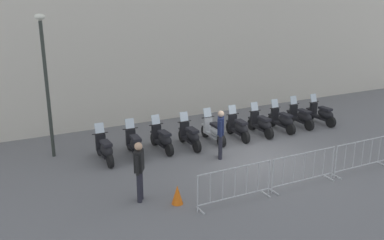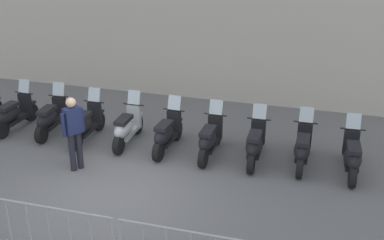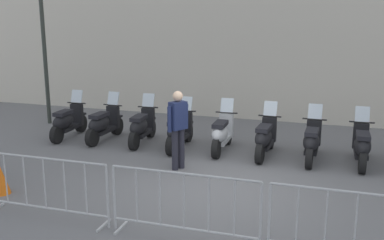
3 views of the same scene
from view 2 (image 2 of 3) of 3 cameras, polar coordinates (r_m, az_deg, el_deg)
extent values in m
plane|color=slate|center=(10.68, -9.30, -8.04)|extent=(120.00, 120.00, 0.00)
cylinder|color=black|center=(14.53, -18.00, 0.85)|extent=(0.20, 0.49, 0.48)
cylinder|color=black|center=(13.65, -21.05, -1.02)|extent=(0.20, 0.49, 0.48)
cube|color=black|center=(14.07, -19.50, 0.09)|extent=(0.38, 0.90, 0.10)
ellipsoid|color=black|center=(13.79, -20.33, 0.58)|extent=(0.46, 0.88, 0.40)
cube|color=black|center=(13.73, -20.38, 1.47)|extent=(0.35, 0.63, 0.10)
cube|color=black|center=(14.28, -18.59, 1.73)|extent=(0.35, 0.18, 0.60)
cylinder|color=black|center=(14.17, -18.76, 2.97)|extent=(0.56, 0.10, 0.04)
cube|color=silver|center=(14.15, -18.73, 3.72)|extent=(0.33, 0.18, 0.35)
cube|color=black|center=(14.43, -18.13, 1.84)|extent=(0.24, 0.34, 0.06)
cylinder|color=black|center=(14.05, -14.50, 0.50)|extent=(0.25, 0.50, 0.48)
cylinder|color=black|center=(13.06, -16.89, -1.55)|extent=(0.25, 0.50, 0.48)
cube|color=black|center=(13.53, -15.67, -0.33)|extent=(0.48, 0.91, 0.10)
ellipsoid|color=black|center=(13.22, -16.33, 0.16)|extent=(0.55, 0.90, 0.40)
cube|color=black|center=(13.16, -16.37, 1.09)|extent=(0.41, 0.65, 0.10)
cube|color=black|center=(13.78, -14.96, 1.40)|extent=(0.36, 0.22, 0.60)
cylinder|color=black|center=(13.67, -15.10, 2.68)|extent=(0.55, 0.17, 0.04)
cube|color=silver|center=(13.65, -15.09, 3.46)|extent=(0.34, 0.21, 0.35)
cube|color=black|center=(13.95, -14.60, 1.53)|extent=(0.27, 0.36, 0.06)
cylinder|color=black|center=(13.44, -10.65, -0.19)|extent=(0.22, 0.50, 0.48)
cylinder|color=black|center=(12.45, -13.17, -2.36)|extent=(0.22, 0.50, 0.48)
cube|color=black|center=(12.92, -11.87, -1.08)|extent=(0.43, 0.90, 0.10)
ellipsoid|color=black|center=(12.60, -12.54, -0.58)|extent=(0.50, 0.89, 0.40)
cube|color=black|center=(12.54, -12.56, 0.40)|extent=(0.38, 0.64, 0.10)
cube|color=black|center=(13.17, -11.10, 0.74)|extent=(0.36, 0.20, 0.60)
cylinder|color=black|center=(13.05, -11.21, 2.08)|extent=(0.56, 0.13, 0.04)
cube|color=silver|center=(13.03, -11.18, 2.89)|extent=(0.34, 0.19, 0.35)
cube|color=black|center=(13.33, -10.73, 0.87)|extent=(0.25, 0.35, 0.06)
cylinder|color=black|center=(13.10, -6.30, -0.54)|extent=(0.23, 0.50, 0.48)
cylinder|color=black|center=(12.07, -8.42, -2.82)|extent=(0.23, 0.50, 0.48)
cube|color=#B7BABC|center=(12.56, -7.32, -1.47)|extent=(0.44, 0.91, 0.10)
ellipsoid|color=#B7BABC|center=(12.23, -7.87, -0.97)|extent=(0.52, 0.89, 0.40)
cube|color=black|center=(12.17, -7.87, 0.03)|extent=(0.39, 0.64, 0.10)
cube|color=#B7BABC|center=(12.82, -6.66, 0.40)|extent=(0.36, 0.20, 0.60)
cylinder|color=black|center=(12.70, -6.72, 1.78)|extent=(0.56, 0.14, 0.04)
cube|color=silver|center=(12.68, -6.68, 2.61)|extent=(0.34, 0.20, 0.35)
cube|color=#B7BABC|center=(13.00, -6.35, 0.55)|extent=(0.26, 0.35, 0.06)
cylinder|color=black|center=(12.69, -1.76, -1.22)|extent=(0.20, 0.49, 0.48)
cylinder|color=black|center=(11.65, -3.88, -3.61)|extent=(0.20, 0.49, 0.48)
cube|color=black|center=(12.15, -2.78, -2.20)|extent=(0.40, 0.90, 0.10)
ellipsoid|color=black|center=(11.81, -3.29, -1.69)|extent=(0.47, 0.88, 0.40)
cube|color=black|center=(11.75, -3.26, -0.66)|extent=(0.36, 0.63, 0.10)
cube|color=black|center=(12.40, -2.08, -0.26)|extent=(0.36, 0.18, 0.60)
cylinder|color=black|center=(12.28, -2.10, 1.16)|extent=(0.56, 0.11, 0.04)
cube|color=silver|center=(12.25, -2.03, 2.02)|extent=(0.34, 0.18, 0.35)
cube|color=black|center=(12.58, -1.78, -0.10)|extent=(0.24, 0.34, 0.06)
cylinder|color=black|center=(12.42, 2.87, -1.80)|extent=(0.22, 0.50, 0.48)
cylinder|color=black|center=(11.35, 1.29, -4.33)|extent=(0.22, 0.50, 0.48)
cube|color=black|center=(11.86, 2.12, -2.83)|extent=(0.42, 0.90, 0.10)
ellipsoid|color=black|center=(11.52, 1.78, -2.34)|extent=(0.49, 0.89, 0.40)
cube|color=black|center=(11.45, 1.83, -1.28)|extent=(0.37, 0.64, 0.10)
cube|color=black|center=(12.13, 2.68, -0.83)|extent=(0.36, 0.19, 0.60)
cylinder|color=black|center=(12.00, 2.71, 0.61)|extent=(0.56, 0.13, 0.04)
cube|color=silver|center=(11.98, 2.79, 1.50)|extent=(0.34, 0.19, 0.35)
cube|color=black|center=(12.31, 2.90, -0.66)|extent=(0.25, 0.35, 0.06)
cylinder|color=black|center=(12.27, 7.66, -2.31)|extent=(0.23, 0.50, 0.48)
cylinder|color=black|center=(11.17, 6.79, -4.97)|extent=(0.23, 0.50, 0.48)
cube|color=black|center=(11.70, 7.26, -3.40)|extent=(0.45, 0.91, 0.10)
ellipsoid|color=black|center=(11.35, 7.12, -2.93)|extent=(0.52, 0.90, 0.40)
cube|color=black|center=(11.28, 7.20, -1.86)|extent=(0.39, 0.64, 0.10)
cube|color=black|center=(11.98, 7.62, -1.35)|extent=(0.36, 0.21, 0.60)
cylinder|color=black|center=(11.84, 7.70, 0.11)|extent=(0.56, 0.15, 0.04)
cube|color=silver|center=(11.82, 7.78, 1.00)|extent=(0.34, 0.20, 0.35)
cube|color=black|center=(12.16, 7.73, -1.17)|extent=(0.26, 0.35, 0.06)
cylinder|color=black|center=(12.28, 12.73, -2.69)|extent=(0.23, 0.50, 0.48)
cylinder|color=black|center=(11.17, 12.27, -5.37)|extent=(0.23, 0.50, 0.48)
cube|color=black|center=(11.71, 12.53, -3.79)|extent=(0.43, 0.90, 0.10)
ellipsoid|color=black|center=(11.35, 12.53, -3.33)|extent=(0.51, 0.89, 0.40)
cube|color=black|center=(11.28, 12.63, -2.26)|extent=(0.39, 0.64, 0.10)
cube|color=black|center=(11.98, 12.80, -1.73)|extent=(0.36, 0.20, 0.60)
cylinder|color=black|center=(11.85, 12.94, -0.28)|extent=(0.56, 0.14, 0.04)
cube|color=silver|center=(11.83, 13.03, 0.61)|extent=(0.34, 0.20, 0.35)
cube|color=black|center=(12.17, 12.84, -1.54)|extent=(0.26, 0.35, 0.06)
cylinder|color=black|center=(12.21, 17.56, -3.40)|extent=(0.25, 0.50, 0.48)
cylinder|color=black|center=(11.11, 17.94, -6.20)|extent=(0.25, 0.50, 0.48)
cube|color=black|center=(11.64, 17.76, -4.56)|extent=(0.48, 0.91, 0.10)
ellipsoid|color=black|center=(11.28, 18.00, -4.13)|extent=(0.55, 0.90, 0.40)
cube|color=black|center=(11.22, 18.13, -3.06)|extent=(0.41, 0.65, 0.10)
cube|color=black|center=(11.91, 17.79, -2.46)|extent=(0.36, 0.22, 0.60)
cylinder|color=black|center=(11.78, 17.98, -1.01)|extent=(0.55, 0.17, 0.04)
cube|color=silver|center=(11.75, 18.07, -0.11)|extent=(0.34, 0.21, 0.35)
cube|color=black|center=(12.09, 17.71, -2.26)|extent=(0.27, 0.36, 0.06)
cylinder|color=#B2B5B7|center=(8.43, -16.38, -9.57)|extent=(2.27, 0.45, 0.04)
cylinder|color=#B2B5B7|center=(9.06, -20.27, -10.94)|extent=(0.02, 0.02, 0.87)
cylinder|color=#B2B5B7|center=(8.86, -18.21, -11.46)|extent=(0.02, 0.02, 0.87)
cylinder|color=#B2B5B7|center=(8.67, -16.05, -12.00)|extent=(0.02, 0.02, 0.87)
cylinder|color=#B2B5B7|center=(8.49, -13.79, -12.54)|extent=(0.02, 0.02, 0.87)
cylinder|color=#B2B5B7|center=(8.33, -11.42, -13.08)|extent=(0.02, 0.02, 0.87)
cylinder|color=#B2B5B7|center=(7.55, -0.14, -12.73)|extent=(2.27, 0.45, 0.04)
cylinder|color=#23232D|center=(11.43, -13.59, -3.62)|extent=(0.14, 0.14, 0.90)
cylinder|color=#23232D|center=(11.51, -12.81, -3.36)|extent=(0.14, 0.14, 0.90)
cube|color=navy|center=(11.16, -13.54, -0.05)|extent=(0.33, 0.41, 0.60)
sphere|color=beige|center=(11.01, -13.75, 1.96)|extent=(0.22, 0.22, 0.22)
cylinder|color=navy|center=(11.08, -14.54, -0.60)|extent=(0.09, 0.09, 0.55)
cylinder|color=navy|center=(11.28, -12.51, 0.03)|extent=(0.09, 0.09, 0.55)
camera|label=1|loc=(12.65, -88.27, 1.55)|focal=39.50mm
camera|label=3|loc=(2.97, -59.02, -36.48)|focal=42.87mm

